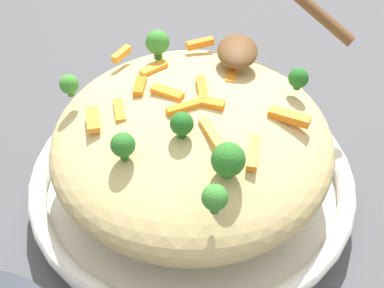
# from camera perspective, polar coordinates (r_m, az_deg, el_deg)

# --- Properties ---
(ground_plane) EXTENTS (2.40, 2.40, 0.00)m
(ground_plane) POSITION_cam_1_polar(r_m,az_deg,el_deg) (0.55, -0.00, -5.63)
(ground_plane) COLOR #4C4C51
(serving_bowl) EXTENTS (0.33, 0.33, 0.04)m
(serving_bowl) POSITION_cam_1_polar(r_m,az_deg,el_deg) (0.53, -0.00, -4.07)
(serving_bowl) COLOR white
(serving_bowl) RESTS_ON ground_plane
(pasta_mound) EXTENTS (0.28, 0.27, 0.09)m
(pasta_mound) POSITION_cam_1_polar(r_m,az_deg,el_deg) (0.49, -0.00, 0.43)
(pasta_mound) COLOR #D1BA7A
(pasta_mound) RESTS_ON serving_bowl
(carrot_piece_0) EXTENTS (0.03, 0.03, 0.01)m
(carrot_piece_0) POSITION_cam_1_polar(r_m,az_deg,el_deg) (0.51, -4.28, 8.32)
(carrot_piece_0) COLOR orange
(carrot_piece_0) RESTS_ON pasta_mound
(carrot_piece_1) EXTENTS (0.02, 0.03, 0.01)m
(carrot_piece_1) POSITION_cam_1_polar(r_m,az_deg,el_deg) (0.47, -2.75, 5.73)
(carrot_piece_1) COLOR orange
(carrot_piece_1) RESTS_ON pasta_mound
(carrot_piece_2) EXTENTS (0.03, 0.02, 0.01)m
(carrot_piece_2) POSITION_cam_1_polar(r_m,az_deg,el_deg) (0.46, -8.08, 3.66)
(carrot_piece_2) COLOR orange
(carrot_piece_2) RESTS_ON pasta_mound
(carrot_piece_3) EXTENTS (0.01, 0.03, 0.01)m
(carrot_piece_3) POSITION_cam_1_polar(r_m,az_deg,el_deg) (0.45, 1.98, 4.23)
(carrot_piece_3) COLOR orange
(carrot_piece_3) RESTS_ON pasta_mound
(carrot_piece_4) EXTENTS (0.04, 0.01, 0.01)m
(carrot_piece_4) POSITION_cam_1_polar(r_m,az_deg,el_deg) (0.42, 6.86, -0.94)
(carrot_piece_4) COLOR orange
(carrot_piece_4) RESTS_ON pasta_mound
(carrot_piece_5) EXTENTS (0.03, 0.02, 0.01)m
(carrot_piece_5) POSITION_cam_1_polar(r_m,az_deg,el_deg) (0.46, -10.98, 2.68)
(carrot_piece_5) COLOR orange
(carrot_piece_5) RESTS_ON pasta_mound
(carrot_piece_6) EXTENTS (0.03, 0.01, 0.01)m
(carrot_piece_6) POSITION_cam_1_polar(r_m,az_deg,el_deg) (0.50, 4.47, 7.84)
(carrot_piece_6) COLOR orange
(carrot_piece_6) RESTS_ON pasta_mound
(carrot_piece_7) EXTENTS (0.04, 0.03, 0.01)m
(carrot_piece_7) POSITION_cam_1_polar(r_m,az_deg,el_deg) (0.43, 2.37, 0.80)
(carrot_piece_7) COLOR orange
(carrot_piece_7) RESTS_ON pasta_mound
(carrot_piece_8) EXTENTS (0.03, 0.02, 0.01)m
(carrot_piece_8) POSITION_cam_1_polar(r_m,az_deg,el_deg) (0.53, -7.87, 9.90)
(carrot_piece_8) COLOR orange
(carrot_piece_8) RESTS_ON pasta_mound
(carrot_piece_9) EXTENTS (0.02, 0.03, 0.01)m
(carrot_piece_9) POSITION_cam_1_polar(r_m,az_deg,el_deg) (0.45, -0.89, 4.07)
(carrot_piece_9) COLOR orange
(carrot_piece_9) RESTS_ON pasta_mound
(carrot_piece_10) EXTENTS (0.03, 0.01, 0.01)m
(carrot_piece_10) POSITION_cam_1_polar(r_m,az_deg,el_deg) (0.48, -5.83, 6.34)
(carrot_piece_10) COLOR orange
(carrot_piece_10) RESTS_ON pasta_mound
(carrot_piece_11) EXTENTS (0.04, 0.01, 0.01)m
(carrot_piece_11) POSITION_cam_1_polar(r_m,az_deg,el_deg) (0.47, 1.14, 6.09)
(carrot_piece_11) COLOR orange
(carrot_piece_11) RESTS_ON pasta_mound
(carrot_piece_12) EXTENTS (0.02, 0.04, 0.01)m
(carrot_piece_12) POSITION_cam_1_polar(r_m,az_deg,el_deg) (0.46, 10.78, 2.99)
(carrot_piece_12) COLOR orange
(carrot_piece_12) RESTS_ON pasta_mound
(carrot_piece_13) EXTENTS (0.02, 0.03, 0.01)m
(carrot_piece_13) POSITION_cam_1_polar(r_m,az_deg,el_deg) (0.55, 0.97, 11.13)
(carrot_piece_13) COLOR orange
(carrot_piece_13) RESTS_ON pasta_mound
(broccoli_floret_0) EXTENTS (0.02, 0.02, 0.02)m
(broccoli_floret_0) POSITION_cam_1_polar(r_m,az_deg,el_deg) (0.49, 11.76, 7.17)
(broccoli_floret_0) COLOR #205B1C
(broccoli_floret_0) RESTS_ON pasta_mound
(broccoli_floret_1) EXTENTS (0.02, 0.02, 0.03)m
(broccoli_floret_1) POSITION_cam_1_polar(r_m,az_deg,el_deg) (0.52, -3.86, 11.18)
(broccoli_floret_1) COLOR #377928
(broccoli_floret_1) RESTS_ON pasta_mound
(broccoli_floret_2) EXTENTS (0.02, 0.02, 0.03)m
(broccoli_floret_2) POSITION_cam_1_polar(r_m,az_deg,el_deg) (0.41, -7.70, -0.14)
(broccoli_floret_2) COLOR #296820
(broccoli_floret_2) RESTS_ON pasta_mound
(broccoli_floret_3) EXTENTS (0.02, 0.02, 0.03)m
(broccoli_floret_3) POSITION_cam_1_polar(r_m,az_deg,el_deg) (0.37, 2.56, -6.02)
(broccoli_floret_3) COLOR #377928
(broccoli_floret_3) RESTS_ON pasta_mound
(broccoli_floret_4) EXTENTS (0.03, 0.03, 0.03)m
(broccoli_floret_4) POSITION_cam_1_polar(r_m,az_deg,el_deg) (0.40, 4.04, -1.78)
(broccoli_floret_4) COLOR #296820
(broccoli_floret_4) RESTS_ON pasta_mound
(broccoli_floret_5) EXTENTS (0.02, 0.02, 0.03)m
(broccoli_floret_5) POSITION_cam_1_polar(r_m,az_deg,el_deg) (0.42, -1.15, 2.23)
(broccoli_floret_5) COLOR #205B1C
(broccoli_floret_5) RESTS_ON pasta_mound
(broccoli_floret_6) EXTENTS (0.02, 0.02, 0.02)m
(broccoli_floret_6) POSITION_cam_1_polar(r_m,az_deg,el_deg) (0.49, -13.50, 6.45)
(broccoli_floret_6) COLOR #377928
(broccoli_floret_6) RESTS_ON pasta_mound
(serving_spoon) EXTENTS (0.15, 0.15, 0.09)m
(serving_spoon) POSITION_cam_1_polar(r_m,az_deg,el_deg) (0.53, 7.18, 13.11)
(serving_spoon) COLOR brown
(serving_spoon) RESTS_ON pasta_mound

